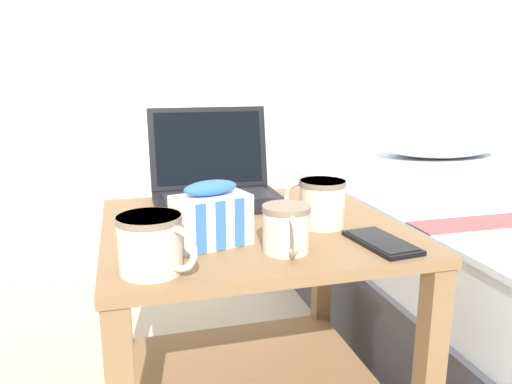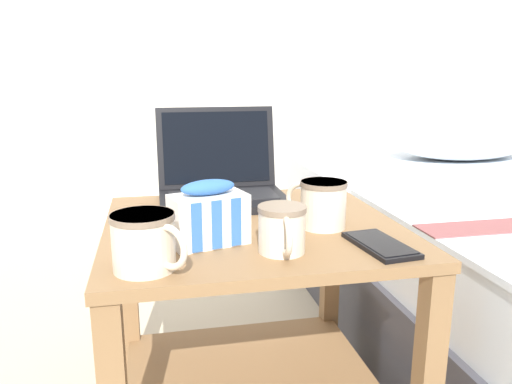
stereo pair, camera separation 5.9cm
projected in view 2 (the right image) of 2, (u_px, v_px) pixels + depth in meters
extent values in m
ellipsoid|color=silver|center=(462.00, 143.00, 2.14)|extent=(0.58, 0.36, 0.14)
cube|color=olive|center=(252.00, 228.00, 1.08)|extent=(0.62, 0.59, 0.02)
cube|color=olive|center=(129.00, 299.00, 1.34)|extent=(0.04, 0.04, 0.51)
cube|color=olive|center=(330.00, 282.00, 1.45)|extent=(0.04, 0.04, 0.51)
cube|color=black|center=(224.00, 201.00, 1.22)|extent=(0.31, 0.22, 0.02)
cube|color=#232326|center=(223.00, 195.00, 1.24)|extent=(0.26, 0.12, 0.00)
cube|color=#232326|center=(228.00, 203.00, 1.17)|extent=(0.09, 0.05, 0.00)
cube|color=black|center=(216.00, 147.00, 1.32)|extent=(0.31, 0.05, 0.21)
cube|color=black|center=(217.00, 147.00, 1.32)|extent=(0.28, 0.04, 0.18)
cube|color=yellow|center=(202.00, 163.00, 1.32)|extent=(0.04, 0.01, 0.02)
cube|color=orange|center=(190.00, 144.00, 1.31)|extent=(0.04, 0.01, 0.04)
cylinder|color=beige|center=(282.00, 229.00, 0.90)|extent=(0.08, 0.08, 0.09)
cylinder|color=#7F6B56|center=(282.00, 209.00, 0.89)|extent=(0.09, 0.09, 0.01)
cylinder|color=black|center=(282.00, 214.00, 0.89)|extent=(0.08, 0.08, 0.01)
torus|color=beige|center=(286.00, 236.00, 0.85)|extent=(0.02, 0.07, 0.07)
cylinder|color=beige|center=(323.00, 204.00, 1.04)|extent=(0.09, 0.09, 0.10)
cylinder|color=#7F6B56|center=(324.00, 184.00, 1.03)|extent=(0.10, 0.10, 0.01)
cylinder|color=black|center=(324.00, 188.00, 1.03)|extent=(0.09, 0.09, 0.01)
torus|color=beige|center=(302.00, 200.00, 1.07)|extent=(0.06, 0.07, 0.08)
cylinder|color=beige|center=(144.00, 242.00, 0.81)|extent=(0.10, 0.10, 0.10)
cylinder|color=#7F6B56|center=(142.00, 217.00, 0.80)|extent=(0.11, 0.11, 0.01)
cylinder|color=black|center=(142.00, 222.00, 0.81)|extent=(0.09, 0.09, 0.01)
torus|color=beige|center=(169.00, 247.00, 0.78)|extent=(0.06, 0.06, 0.08)
cube|color=white|center=(209.00, 219.00, 0.94)|extent=(0.16, 0.11, 0.10)
cube|color=#3366B2|center=(197.00, 228.00, 0.89)|extent=(0.02, 0.01, 0.09)
cube|color=#3366B2|center=(217.00, 225.00, 0.90)|extent=(0.02, 0.01, 0.09)
cube|color=#3366B2|center=(236.00, 222.00, 0.92)|extent=(0.02, 0.01, 0.09)
ellipsoid|color=#3366B2|center=(208.00, 187.00, 0.92)|extent=(0.11, 0.07, 0.03)
cube|color=black|center=(380.00, 245.00, 0.93)|extent=(0.10, 0.17, 0.01)
cube|color=black|center=(380.00, 242.00, 0.92)|extent=(0.08, 0.15, 0.00)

